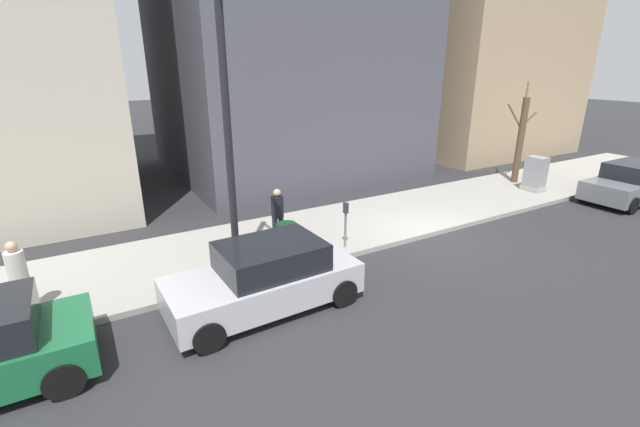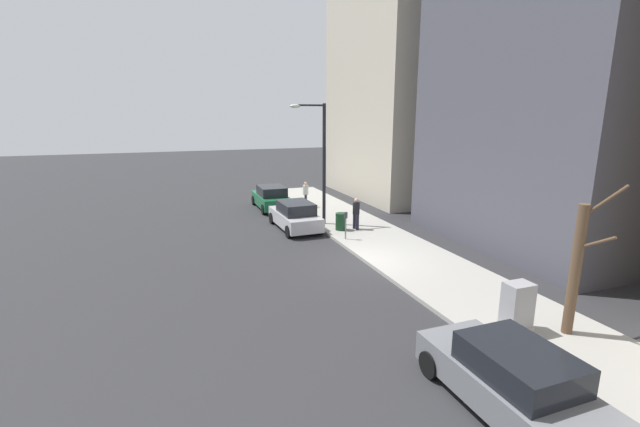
{
  "view_description": "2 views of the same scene",
  "coord_description": "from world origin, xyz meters",
  "px_view_note": "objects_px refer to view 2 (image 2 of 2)",
  "views": [
    {
      "loc": [
        -8.97,
        9.41,
        5.2
      ],
      "look_at": [
        -0.12,
        4.19,
        1.57
      ],
      "focal_mm": 24.0,
      "sensor_mm": 36.0,
      "label": 1
    },
    {
      "loc": [
        -7.65,
        -15.36,
        6.12
      ],
      "look_at": [
        -0.11,
        5.11,
        1.02
      ],
      "focal_mm": 24.0,
      "sensor_mm": 36.0,
      "label": 2
    }
  ],
  "objects_px": {
    "parked_car_grey": "(511,380)",
    "bare_tree": "(577,267)",
    "trash_bin": "(341,222)",
    "pedestrian_midblock": "(306,193)",
    "parking_meter": "(346,223)",
    "streetlamp": "(319,154)",
    "parked_car_green": "(271,198)",
    "utility_box": "(517,308)",
    "pedestrian_near_meter": "(356,212)",
    "parked_car_silver": "(295,216)",
    "office_tower_right": "(424,54)"
  },
  "relations": [
    {
      "from": "bare_tree",
      "to": "office_tower_right",
      "type": "height_order",
      "value": "office_tower_right"
    },
    {
      "from": "parked_car_green",
      "to": "pedestrian_near_meter",
      "type": "bearing_deg",
      "value": -67.74
    },
    {
      "from": "parked_car_silver",
      "to": "bare_tree",
      "type": "relative_size",
      "value": 0.99
    },
    {
      "from": "parked_car_green",
      "to": "pedestrian_near_meter",
      "type": "distance_m",
      "value": 7.63
    },
    {
      "from": "parked_car_silver",
      "to": "pedestrian_midblock",
      "type": "relative_size",
      "value": 2.56
    },
    {
      "from": "parked_car_green",
      "to": "trash_bin",
      "type": "height_order",
      "value": "parked_car_green"
    },
    {
      "from": "utility_box",
      "to": "streetlamp",
      "type": "relative_size",
      "value": 0.22
    },
    {
      "from": "pedestrian_near_meter",
      "to": "parked_car_silver",
      "type": "bearing_deg",
      "value": -138.05
    },
    {
      "from": "parked_car_silver",
      "to": "parked_car_green",
      "type": "relative_size",
      "value": 1.01
    },
    {
      "from": "utility_box",
      "to": "parked_car_grey",
      "type": "bearing_deg",
      "value": -136.05
    },
    {
      "from": "pedestrian_midblock",
      "to": "parked_car_green",
      "type": "bearing_deg",
      "value": -95.21
    },
    {
      "from": "utility_box",
      "to": "trash_bin",
      "type": "xyz_separation_m",
      "value": [
        -0.4,
        11.62,
        -0.25
      ]
    },
    {
      "from": "utility_box",
      "to": "office_tower_right",
      "type": "relative_size",
      "value": 0.07
    },
    {
      "from": "parked_car_silver",
      "to": "parking_meter",
      "type": "height_order",
      "value": "parked_car_silver"
    },
    {
      "from": "parked_car_green",
      "to": "pedestrian_near_meter",
      "type": "relative_size",
      "value": 2.54
    },
    {
      "from": "parked_car_grey",
      "to": "bare_tree",
      "type": "bearing_deg",
      "value": 25.18
    },
    {
      "from": "streetlamp",
      "to": "pedestrian_near_meter",
      "type": "xyz_separation_m",
      "value": [
        1.43,
        -1.7,
        -2.93
      ]
    },
    {
      "from": "parked_car_grey",
      "to": "pedestrian_near_meter",
      "type": "distance_m",
      "value": 14.22
    },
    {
      "from": "parked_car_silver",
      "to": "pedestrian_near_meter",
      "type": "relative_size",
      "value": 2.56
    },
    {
      "from": "parked_car_green",
      "to": "streetlamp",
      "type": "xyz_separation_m",
      "value": [
        1.4,
        -5.38,
        3.28
      ]
    },
    {
      "from": "parked_car_grey",
      "to": "parked_car_green",
      "type": "relative_size",
      "value": 1.0
    },
    {
      "from": "utility_box",
      "to": "pedestrian_near_meter",
      "type": "xyz_separation_m",
      "value": [
        0.41,
        11.49,
        0.24
      ]
    },
    {
      "from": "trash_bin",
      "to": "pedestrian_midblock",
      "type": "height_order",
      "value": "pedestrian_midblock"
    },
    {
      "from": "parked_car_grey",
      "to": "utility_box",
      "type": "bearing_deg",
      "value": 43.53
    },
    {
      "from": "parked_car_green",
      "to": "trash_bin",
      "type": "bearing_deg",
      "value": -73.35
    },
    {
      "from": "office_tower_right",
      "to": "utility_box",
      "type": "bearing_deg",
      "value": -115.86
    },
    {
      "from": "parked_car_grey",
      "to": "parking_meter",
      "type": "distance_m",
      "value": 12.5
    },
    {
      "from": "parking_meter",
      "to": "pedestrian_near_meter",
      "type": "bearing_deg",
      "value": 50.38
    },
    {
      "from": "parking_meter",
      "to": "pedestrian_midblock",
      "type": "bearing_deg",
      "value": 86.08
    },
    {
      "from": "parked_car_grey",
      "to": "bare_tree",
      "type": "relative_size",
      "value": 0.98
    },
    {
      "from": "trash_bin",
      "to": "bare_tree",
      "type": "bearing_deg",
      "value": -82.0
    },
    {
      "from": "parking_meter",
      "to": "pedestrian_near_meter",
      "type": "relative_size",
      "value": 0.81
    },
    {
      "from": "parked_car_green",
      "to": "parked_car_grey",
      "type": "bearing_deg",
      "value": -89.76
    },
    {
      "from": "pedestrian_near_meter",
      "to": "parked_car_green",
      "type": "bearing_deg",
      "value": -176.34
    },
    {
      "from": "parked_car_grey",
      "to": "parked_car_silver",
      "type": "relative_size",
      "value": 0.99
    },
    {
      "from": "trash_bin",
      "to": "parked_car_silver",
      "type": "bearing_deg",
      "value": 143.38
    },
    {
      "from": "parking_meter",
      "to": "trash_bin",
      "type": "relative_size",
      "value": 1.5
    },
    {
      "from": "trash_bin",
      "to": "office_tower_right",
      "type": "xyz_separation_m",
      "value": [
        10.18,
        8.56,
        9.79
      ]
    },
    {
      "from": "pedestrian_near_meter",
      "to": "pedestrian_midblock",
      "type": "relative_size",
      "value": 1.0
    },
    {
      "from": "parked_car_grey",
      "to": "bare_tree",
      "type": "height_order",
      "value": "bare_tree"
    },
    {
      "from": "parked_car_green",
      "to": "trash_bin",
      "type": "distance_m",
      "value": 7.24
    },
    {
      "from": "pedestrian_midblock",
      "to": "pedestrian_near_meter",
      "type": "bearing_deg",
      "value": 23.61
    },
    {
      "from": "pedestrian_midblock",
      "to": "streetlamp",
      "type": "bearing_deg",
      "value": 8.14
    },
    {
      "from": "parked_car_silver",
      "to": "pedestrian_midblock",
      "type": "height_order",
      "value": "pedestrian_midblock"
    },
    {
      "from": "streetlamp",
      "to": "bare_tree",
      "type": "bearing_deg",
      "value": -80.39
    },
    {
      "from": "parking_meter",
      "to": "bare_tree",
      "type": "bearing_deg",
      "value": -78.4
    },
    {
      "from": "trash_bin",
      "to": "office_tower_right",
      "type": "distance_m",
      "value": 16.52
    },
    {
      "from": "parked_car_grey",
      "to": "streetlamp",
      "type": "bearing_deg",
      "value": 84.13
    },
    {
      "from": "office_tower_right",
      "to": "trash_bin",
      "type": "bearing_deg",
      "value": -139.94
    },
    {
      "from": "parking_meter",
      "to": "pedestrian_near_meter",
      "type": "distance_m",
      "value": 1.98
    }
  ]
}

